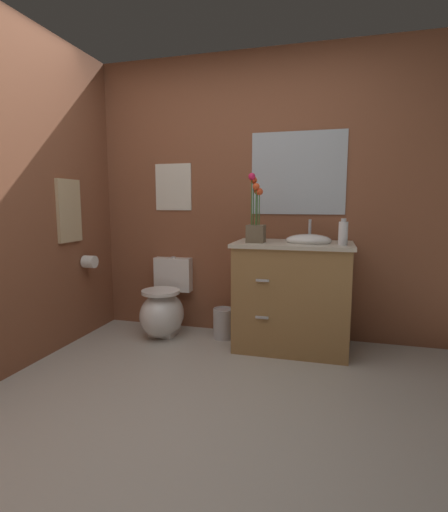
{
  "coord_description": "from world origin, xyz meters",
  "views": [
    {
      "loc": [
        0.83,
        -1.73,
        1.2
      ],
      "look_at": [
        -0.01,
        1.33,
        0.76
      ],
      "focal_mm": 27.0,
      "sensor_mm": 36.0,
      "label": 1
    }
  ],
  "objects_px": {
    "trash_bin": "(223,323)",
    "wall_poster": "(173,187)",
    "wall_mirror": "(298,173)",
    "vanity_cabinet": "(292,295)",
    "hanging_towel": "(69,211)",
    "soap_bottle": "(343,233)",
    "toilet": "(164,309)",
    "flower_vase": "(256,222)",
    "toilet_paper_roll": "(90,262)"
  },
  "relations": [
    {
      "from": "vanity_cabinet",
      "to": "hanging_towel",
      "type": "xyz_separation_m",
      "value": [
        -1.83,
        -0.34,
        0.68
      ]
    },
    {
      "from": "vanity_cabinet",
      "to": "flower_vase",
      "type": "bearing_deg",
      "value": -165.54
    },
    {
      "from": "toilet",
      "to": "vanity_cabinet",
      "type": "relative_size",
      "value": 0.65
    },
    {
      "from": "wall_poster",
      "to": "wall_mirror",
      "type": "height_order",
      "value": "wall_mirror"
    },
    {
      "from": "soap_bottle",
      "to": "trash_bin",
      "type": "xyz_separation_m",
      "value": [
        -0.98,
        0.18,
        -0.84
      ]
    },
    {
      "from": "vanity_cabinet",
      "to": "wall_mirror",
      "type": "bearing_deg",
      "value": 90.52
    },
    {
      "from": "flower_vase",
      "to": "trash_bin",
      "type": "bearing_deg",
      "value": 153.89
    },
    {
      "from": "wall_mirror",
      "to": "toilet_paper_roll",
      "type": "bearing_deg",
      "value": -165.3
    },
    {
      "from": "wall_poster",
      "to": "wall_mirror",
      "type": "distance_m",
      "value": 1.15
    },
    {
      "from": "wall_mirror",
      "to": "toilet_paper_roll",
      "type": "xyz_separation_m",
      "value": [
        -1.77,
        -0.46,
        -0.77
      ]
    },
    {
      "from": "wall_poster",
      "to": "toilet_paper_roll",
      "type": "height_order",
      "value": "wall_poster"
    },
    {
      "from": "soap_bottle",
      "to": "toilet",
      "type": "bearing_deg",
      "value": 175.18
    },
    {
      "from": "wall_poster",
      "to": "hanging_towel",
      "type": "bearing_deg",
      "value": -136.71
    },
    {
      "from": "flower_vase",
      "to": "toilet_paper_roll",
      "type": "xyz_separation_m",
      "value": [
        -1.48,
        -0.09,
        -0.37
      ]
    },
    {
      "from": "vanity_cabinet",
      "to": "toilet_paper_roll",
      "type": "height_order",
      "value": "vanity_cabinet"
    },
    {
      "from": "wall_poster",
      "to": "toilet_paper_roll",
      "type": "bearing_deg",
      "value": -143.14
    },
    {
      "from": "trash_bin",
      "to": "wall_mirror",
      "type": "bearing_deg",
      "value": 19.75
    },
    {
      "from": "hanging_towel",
      "to": "toilet",
      "type": "bearing_deg",
      "value": 28.59
    },
    {
      "from": "toilet",
      "to": "toilet_paper_roll",
      "type": "bearing_deg",
      "value": -162.39
    },
    {
      "from": "vanity_cabinet",
      "to": "wall_poster",
      "type": "xyz_separation_m",
      "value": [
        -1.15,
        0.29,
        0.89
      ]
    },
    {
      "from": "soap_bottle",
      "to": "wall_mirror",
      "type": "relative_size",
      "value": 0.25
    },
    {
      "from": "vanity_cabinet",
      "to": "trash_bin",
      "type": "height_order",
      "value": "vanity_cabinet"
    },
    {
      "from": "flower_vase",
      "to": "wall_poster",
      "type": "height_order",
      "value": "wall_poster"
    },
    {
      "from": "soap_bottle",
      "to": "hanging_towel",
      "type": "bearing_deg",
      "value": -173.82
    },
    {
      "from": "hanging_towel",
      "to": "wall_poster",
      "type": "bearing_deg",
      "value": 43.29
    },
    {
      "from": "trash_bin",
      "to": "toilet_paper_roll",
      "type": "bearing_deg",
      "value": -168.02
    },
    {
      "from": "hanging_towel",
      "to": "vanity_cabinet",
      "type": "bearing_deg",
      "value": 10.57
    },
    {
      "from": "vanity_cabinet",
      "to": "flower_vase",
      "type": "xyz_separation_m",
      "value": [
        -0.29,
        -0.08,
        0.6
      ]
    },
    {
      "from": "toilet",
      "to": "vanity_cabinet",
      "type": "height_order",
      "value": "vanity_cabinet"
    },
    {
      "from": "soap_bottle",
      "to": "toilet_paper_roll",
      "type": "distance_m",
      "value": 2.17
    },
    {
      "from": "wall_mirror",
      "to": "hanging_towel",
      "type": "height_order",
      "value": "wall_mirror"
    },
    {
      "from": "wall_mirror",
      "to": "toilet_paper_roll",
      "type": "distance_m",
      "value": 1.98
    },
    {
      "from": "flower_vase",
      "to": "toilet_paper_roll",
      "type": "distance_m",
      "value": 1.53
    },
    {
      "from": "flower_vase",
      "to": "vanity_cabinet",
      "type": "bearing_deg",
      "value": 14.46
    },
    {
      "from": "vanity_cabinet",
      "to": "wall_mirror",
      "type": "height_order",
      "value": "wall_mirror"
    },
    {
      "from": "vanity_cabinet",
      "to": "flower_vase",
      "type": "height_order",
      "value": "flower_vase"
    },
    {
      "from": "hanging_towel",
      "to": "toilet_paper_roll",
      "type": "bearing_deg",
      "value": 72.15
    },
    {
      "from": "wall_mirror",
      "to": "hanging_towel",
      "type": "relative_size",
      "value": 1.54
    },
    {
      "from": "vanity_cabinet",
      "to": "soap_bottle",
      "type": "bearing_deg",
      "value": -15.28
    },
    {
      "from": "toilet",
      "to": "soap_bottle",
      "type": "bearing_deg",
      "value": -4.82
    },
    {
      "from": "trash_bin",
      "to": "wall_poster",
      "type": "height_order",
      "value": "wall_poster"
    },
    {
      "from": "wall_poster",
      "to": "soap_bottle",
      "type": "bearing_deg",
      "value": -14.55
    },
    {
      "from": "vanity_cabinet",
      "to": "hanging_towel",
      "type": "bearing_deg",
      "value": -169.43
    },
    {
      "from": "vanity_cabinet",
      "to": "wall_mirror",
      "type": "relative_size",
      "value": 1.33
    },
    {
      "from": "toilet",
      "to": "hanging_towel",
      "type": "bearing_deg",
      "value": -151.41
    },
    {
      "from": "toilet",
      "to": "trash_bin",
      "type": "height_order",
      "value": "toilet"
    },
    {
      "from": "trash_bin",
      "to": "wall_mirror",
      "type": "height_order",
      "value": "wall_mirror"
    },
    {
      "from": "toilet_paper_roll",
      "to": "wall_mirror",
      "type": "bearing_deg",
      "value": 14.7
    },
    {
      "from": "toilet",
      "to": "toilet_paper_roll",
      "type": "distance_m",
      "value": 0.78
    },
    {
      "from": "trash_bin",
      "to": "flower_vase",
      "type": "bearing_deg",
      "value": -26.11
    }
  ]
}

